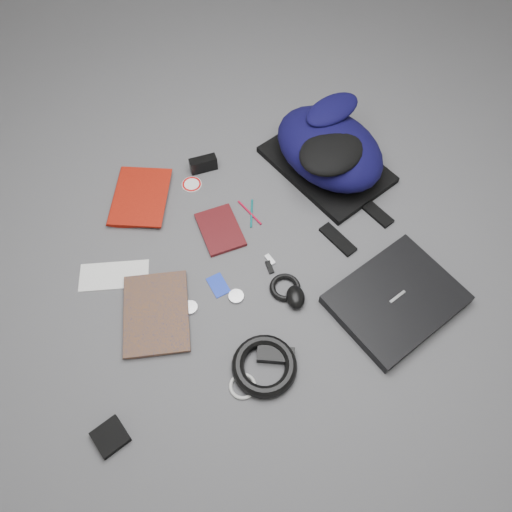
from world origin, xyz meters
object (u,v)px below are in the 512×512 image
object	(u,v)px
comic_book	(124,317)
mouse	(296,297)
power_brick	(276,355)
pouch	(110,437)
dvd_case	(220,230)
textbook_red	(114,196)
compact_camera	(203,164)
backpack	(329,148)
laptop	(396,299)

from	to	relation	value
comic_book	mouse	bearing A→B (deg)	-0.16
power_brick	pouch	world-z (taller)	power_brick
dvd_case	mouse	bearing A→B (deg)	-68.39
comic_book	dvd_case	xyz separation A→B (m)	(0.40, 0.24, -0.00)
textbook_red	dvd_case	size ratio (longest dim) A/B	1.42
power_brick	pouch	distance (m)	0.54
dvd_case	pouch	world-z (taller)	pouch
compact_camera	mouse	world-z (taller)	compact_camera
mouse	power_brick	world-z (taller)	mouse
backpack	textbook_red	xyz separation A→B (m)	(-0.83, 0.10, -0.09)
backpack	compact_camera	xyz separation A→B (m)	(-0.46, 0.14, -0.08)
mouse	pouch	distance (m)	0.71
textbook_red	power_brick	bearing A→B (deg)	-42.75
pouch	textbook_red	bearing A→B (deg)	79.96
power_brick	pouch	bearing A→B (deg)	-148.48
compact_camera	textbook_red	bearing A→B (deg)	-175.21
textbook_red	dvd_case	distance (m)	0.44
backpack	dvd_case	xyz separation A→B (m)	(-0.48, -0.17, -0.10)
laptop	mouse	xyz separation A→B (m)	(-0.32, 0.11, 0.00)
textbook_red	mouse	bearing A→B (deg)	-29.17
comic_book	laptop	bearing A→B (deg)	-3.12
dvd_case	power_brick	size ratio (longest dim) A/B	1.65
textbook_red	power_brick	world-z (taller)	textbook_red
power_brick	backpack	bearing A→B (deg)	79.22
backpack	power_brick	bearing A→B (deg)	-144.69
dvd_case	pouch	bearing A→B (deg)	-133.30
backpack	power_brick	size ratio (longest dim) A/B	4.38
textbook_red	comic_book	size ratio (longest dim) A/B	0.94
textbook_red	pouch	xyz separation A→B (m)	(-0.15, -0.87, -0.00)
laptop	mouse	distance (m)	0.33
backpack	comic_book	bearing A→B (deg)	-176.73
dvd_case	compact_camera	xyz separation A→B (m)	(0.02, 0.30, 0.02)
laptop	mouse	size ratio (longest dim) A/B	4.65
power_brick	pouch	xyz separation A→B (m)	(-0.54, -0.09, -0.00)
textbook_red	pouch	bearing A→B (deg)	-78.80
mouse	pouch	xyz separation A→B (m)	(-0.66, -0.25, -0.01)
power_brick	dvd_case	bearing A→B (deg)	116.53
compact_camera	pouch	xyz separation A→B (m)	(-0.51, -0.90, -0.02)
laptop	textbook_red	size ratio (longest dim) A/B	1.47
laptop	backpack	bearing A→B (deg)	70.21
backpack	power_brick	distance (m)	0.82
laptop	power_brick	xyz separation A→B (m)	(-0.44, -0.06, -0.01)
dvd_case	compact_camera	bearing A→B (deg)	82.94
comic_book	power_brick	size ratio (longest dim) A/B	2.49
laptop	pouch	bearing A→B (deg)	168.86
textbook_red	pouch	distance (m)	0.88
power_brick	comic_book	bearing A→B (deg)	169.85
compact_camera	mouse	xyz separation A→B (m)	(0.15, -0.65, -0.01)
comic_book	mouse	world-z (taller)	mouse
backpack	textbook_red	world-z (taller)	backpack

